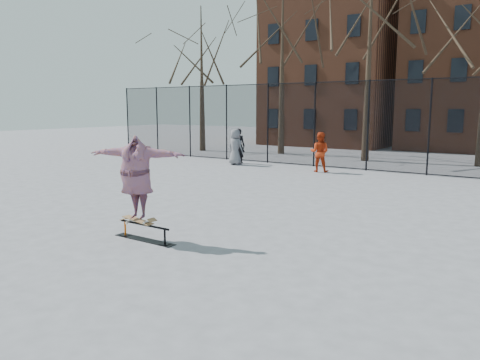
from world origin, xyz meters
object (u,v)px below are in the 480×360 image
Objects in this scene: bystander_grey at (235,147)px; bystander_red at (320,152)px; skateboard at (138,220)px; skater at (136,177)px; skate_rail at (144,234)px; bystander_black at (239,146)px.

bystander_red is at bearing -172.57° from bystander_grey.
skater is at bearing 90.00° from skateboard.
bystander_black reaches higher than skate_rail.
skateboard is 0.48× the size of bystander_black.
skate_rail is at bearing 124.41° from bystander_grey.
bystander_grey is (-5.95, 11.91, 0.47)m from skateboard.
skate_rail is at bearing 0.00° from skateboard.
skate_rail is 1.92× the size of skateboard.
bystander_red is at bearing 151.52° from bystander_black.
skate_rail is 0.93× the size of bystander_red.
bystander_red is (4.51, 0.02, -0.01)m from bystander_grey.
skater reaches higher than skateboard.
skateboard reaches higher than skate_rail.
skateboard is at bearing 84.09° from bystander_red.
skate_rail is 0.92× the size of bystander_grey.
skater is (-0.18, 0.00, 1.20)m from skate_rail.
skateboard is 0.48× the size of bystander_red.
skater is 1.23× the size of bystander_black.
bystander_grey is at bearing 91.43° from bystander_black.
skate_rail is 0.75× the size of skater.
bystander_grey is 1.00× the size of bystander_black.
skateboard is at bearing 123.71° from bystander_grey.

